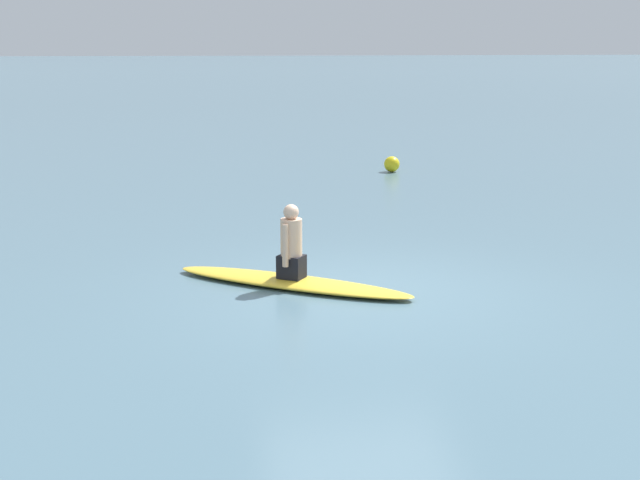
{
  "coord_description": "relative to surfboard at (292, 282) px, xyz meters",
  "views": [
    {
      "loc": [
        -10.11,
        2.22,
        3.03
      ],
      "look_at": [
        0.32,
        0.51,
        0.6
      ],
      "focal_mm": 48.37,
      "sensor_mm": 36.0,
      "label": 1
    }
  ],
  "objects": [
    {
      "name": "buoy_marker",
      "position": [
        9.48,
        -3.66,
        0.13
      ],
      "size": [
        0.37,
        0.37,
        0.37
      ],
      "primitive_type": "sphere",
      "color": "yellow",
      "rests_on": "ground"
    },
    {
      "name": "ground_plane",
      "position": [
        -0.36,
        -0.87,
        -0.06
      ],
      "size": [
        400.0,
        400.0,
        0.0
      ],
      "primitive_type": "plane",
      "color": "slate"
    },
    {
      "name": "person_paddler",
      "position": [
        -0.0,
        -0.0,
        0.49
      ],
      "size": [
        0.39,
        0.4,
        0.95
      ],
      "rotation": [
        0.0,
        0.0,
        0.97
      ],
      "color": "black",
      "rests_on": "surfboard"
    },
    {
      "name": "surfboard",
      "position": [
        0.0,
        0.0,
        0.0
      ],
      "size": [
        2.37,
        3.06,
        0.11
      ],
      "primitive_type": "ellipsoid",
      "rotation": [
        0.0,
        0.0,
        0.97
      ],
      "color": "gold",
      "rests_on": "ground"
    }
  ]
}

